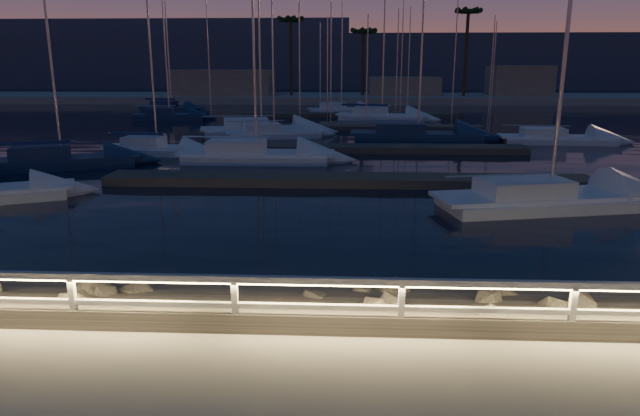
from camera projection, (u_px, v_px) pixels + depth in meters
The scene contains 22 objects.
ground at pixel (345, 332), 10.35m from camera, with size 400.00×400.00×0.00m, color #9A968B.
harbor_water at pixel (348, 146), 40.81m from camera, with size 400.00×440.00×0.60m.
guard_rail at pixel (342, 293), 10.16m from camera, with size 44.11×0.12×1.06m.
riprap at pixel (257, 316), 11.17m from camera, with size 34.67×2.15×1.23m.
floating_docks at pixel (348, 136), 41.91m from camera, with size 22.00×36.00×0.40m.
far_shore at pixel (347, 96), 81.97m from camera, with size 160.00×14.00×5.20m.
palm_left at pixel (291, 23), 77.94m from camera, with size 3.00×3.00×11.20m.
palm_center at pixel (363, 34), 78.77m from camera, with size 3.00×3.00×9.70m.
palm_right at pixel (468, 15), 76.59m from camera, with size 3.00×3.00×12.20m.
distant_hills at pixel (258, 64), 139.66m from camera, with size 230.00×37.50×18.00m.
sailboat_c at pixel (252, 154), 31.76m from camera, with size 8.65×2.66×14.62m.
sailboat_d at pixel (544, 197), 21.60m from camera, with size 9.16×4.43×14.93m.
sailboat_e at pixel (155, 148), 34.31m from camera, with size 6.64×2.71×11.05m.
sailboat_f at pixel (58, 160), 29.89m from camera, with size 8.00×4.93×13.24m.
sailboat_g at pixel (258, 129), 43.68m from camera, with size 9.53×4.48×15.60m.
sailboat_h at pixel (555, 138), 39.23m from camera, with size 7.99×2.89×13.26m.
sailboat_i at pixel (167, 115), 55.75m from camera, with size 7.28×3.04×12.10m.
sailboat_j at pixel (272, 132), 41.96m from camera, with size 7.48×4.10×12.30m.
sailboat_k at pixel (379, 115), 55.49m from camera, with size 9.13×4.40×14.95m.
sailboat_l at pixel (414, 134), 40.57m from camera, with size 9.75×3.65×16.13m.
sailboat_m at pixel (170, 108), 64.64m from camera, with size 7.75×4.03×12.78m.
sailboat_n at pixel (340, 109), 63.29m from camera, with size 7.75×4.10×12.74m.
Camera 1 is at (0.01, -9.48, 4.74)m, focal length 32.00 mm.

